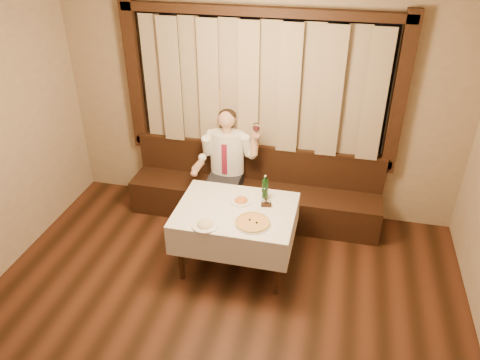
% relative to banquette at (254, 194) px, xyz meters
% --- Properties ---
extents(room, '(5.01, 6.01, 2.81)m').
position_rel_banquette_xyz_m(room, '(-0.00, -1.75, 1.19)').
color(room, black).
rests_on(room, ground).
extents(banquette, '(3.20, 0.61, 0.94)m').
position_rel_banquette_xyz_m(banquette, '(0.00, 0.00, 0.00)').
color(banquette, black).
rests_on(banquette, ground).
extents(dining_table, '(1.27, 0.97, 0.76)m').
position_rel_banquette_xyz_m(dining_table, '(0.00, -1.02, 0.34)').
color(dining_table, black).
rests_on(dining_table, ground).
extents(pizza, '(0.38, 0.38, 0.04)m').
position_rel_banquette_xyz_m(pizza, '(0.23, -1.25, 0.46)').
color(pizza, white).
rests_on(pizza, dining_table).
extents(pasta_red, '(0.24, 0.24, 0.08)m').
position_rel_banquette_xyz_m(pasta_red, '(0.02, -0.87, 0.48)').
color(pasta_red, white).
rests_on(pasta_red, dining_table).
extents(pasta_cream, '(0.28, 0.28, 0.09)m').
position_rel_banquette_xyz_m(pasta_cream, '(-0.23, -1.39, 0.48)').
color(pasta_cream, white).
rests_on(pasta_cream, dining_table).
extents(green_bottle, '(0.07, 0.07, 0.30)m').
position_rel_banquette_xyz_m(green_bottle, '(0.27, -0.76, 0.57)').
color(green_bottle, '#114F15').
rests_on(green_bottle, dining_table).
extents(table_wine_glass, '(0.06, 0.06, 0.17)m').
position_rel_banquette_xyz_m(table_wine_glass, '(0.27, -0.80, 0.57)').
color(table_wine_glass, white).
rests_on(table_wine_glass, dining_table).
extents(cruet_caddy, '(0.12, 0.07, 0.12)m').
position_rel_banquette_xyz_m(cruet_caddy, '(0.31, -0.89, 0.49)').
color(cruet_caddy, black).
rests_on(cruet_caddy, dining_table).
extents(seated_man, '(0.80, 0.60, 1.45)m').
position_rel_banquette_xyz_m(seated_man, '(-0.35, -0.09, 0.53)').
color(seated_man, black).
rests_on(seated_man, ground).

